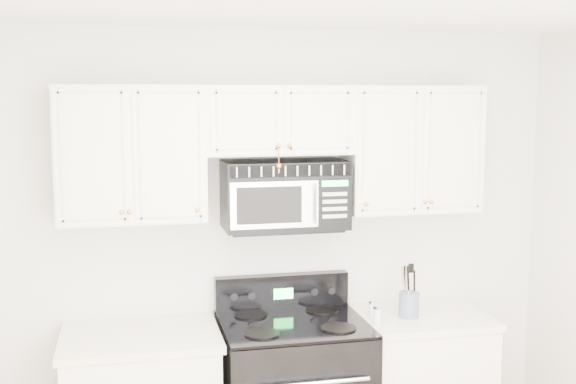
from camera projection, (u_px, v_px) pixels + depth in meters
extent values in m
cube|color=beige|center=(272.00, 247.00, 4.38)|extent=(3.50, 0.01, 2.60)
cube|color=silver|center=(140.00, 337.00, 3.95)|extent=(0.86, 0.65, 0.04)
cube|color=silver|center=(414.00, 317.00, 4.30)|extent=(0.86, 0.65, 0.04)
cylinder|color=silver|center=(310.00, 384.00, 3.76)|extent=(0.65, 0.02, 0.02)
cube|color=black|center=(293.00, 324.00, 4.10)|extent=(0.82, 0.70, 0.02)
cube|color=black|center=(282.00, 292.00, 4.39)|extent=(0.82, 0.08, 0.22)
cube|color=#2BFF52|center=(283.00, 294.00, 4.34)|extent=(0.12, 0.00, 0.06)
cube|color=silver|center=(131.00, 154.00, 3.96)|extent=(0.80, 0.33, 0.75)
cube|color=silver|center=(411.00, 149.00, 4.32)|extent=(0.80, 0.33, 0.75)
cube|color=silver|center=(277.00, 120.00, 4.12)|extent=(0.84, 0.33, 0.39)
sphere|color=#C78B3F|center=(129.00, 212.00, 3.81)|extent=(0.03, 0.03, 0.03)
sphere|color=#C78B3F|center=(197.00, 210.00, 3.89)|extent=(0.03, 0.03, 0.03)
sphere|color=#C78B3F|center=(366.00, 204.00, 4.10)|extent=(0.03, 0.03, 0.03)
sphere|color=#C78B3F|center=(425.00, 202.00, 4.18)|extent=(0.03, 0.03, 0.03)
sphere|color=#C78B3F|center=(279.00, 146.00, 3.95)|extent=(0.03, 0.03, 0.03)
sphere|color=#C78B3F|center=(289.00, 146.00, 3.96)|extent=(0.03, 0.03, 0.03)
cylinder|color=red|center=(279.00, 155.00, 3.95)|extent=(0.01, 0.00, 0.11)
sphere|color=#C78B3F|center=(279.00, 166.00, 3.96)|extent=(0.03, 0.03, 0.03)
cube|color=black|center=(284.00, 194.00, 4.17)|extent=(0.71, 0.35, 0.39)
cube|color=beige|center=(291.00, 171.00, 3.98)|extent=(0.69, 0.01, 0.07)
cube|color=#A8A8AC|center=(275.00, 205.00, 3.98)|extent=(0.50, 0.01, 0.26)
cube|color=black|center=(269.00, 205.00, 3.97)|extent=(0.37, 0.01, 0.21)
cube|color=black|center=(334.00, 203.00, 4.05)|extent=(0.19, 0.01, 0.26)
cube|color=#2BFF52|center=(335.00, 183.00, 4.03)|extent=(0.15, 0.00, 0.03)
cylinder|color=silver|center=(317.00, 205.00, 4.00)|extent=(0.02, 0.02, 0.22)
cylinder|color=slate|center=(409.00, 304.00, 4.24)|extent=(0.12, 0.12, 0.15)
cylinder|color=#AE6F50|center=(414.00, 292.00, 4.23)|extent=(0.01, 0.01, 0.26)
cylinder|color=black|center=(405.00, 289.00, 4.25)|extent=(0.01, 0.01, 0.28)
cylinder|color=#AE6F50|center=(409.00, 290.00, 4.19)|extent=(0.01, 0.01, 0.30)
cylinder|color=black|center=(414.00, 292.00, 4.23)|extent=(0.01, 0.01, 0.26)
cylinder|color=#AE6F50|center=(405.00, 289.00, 4.25)|extent=(0.01, 0.01, 0.28)
cylinder|color=black|center=(409.00, 290.00, 4.19)|extent=(0.01, 0.01, 0.30)
cylinder|color=#B7B6CC|center=(372.00, 309.00, 4.27)|extent=(0.04, 0.04, 0.08)
cylinder|color=silver|center=(372.00, 302.00, 4.26)|extent=(0.04, 0.04, 0.01)
cylinder|color=#B7B6CC|center=(377.00, 317.00, 4.10)|extent=(0.04, 0.04, 0.09)
cylinder|color=silver|center=(377.00, 307.00, 4.09)|extent=(0.05, 0.05, 0.02)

